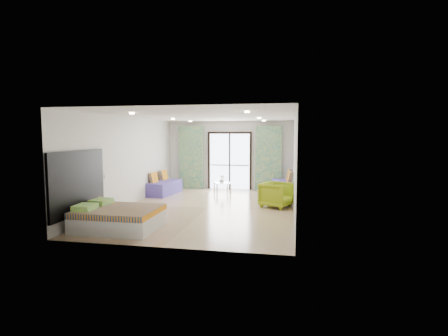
% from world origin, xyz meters
% --- Properties ---
extents(floor, '(5.00, 7.50, 0.01)m').
position_xyz_m(floor, '(0.00, 0.00, 0.00)').
color(floor, '#9F805F').
rests_on(floor, ground).
extents(ceiling, '(5.00, 7.50, 0.01)m').
position_xyz_m(ceiling, '(0.00, 0.00, 2.70)').
color(ceiling, silver).
rests_on(ceiling, ground).
extents(wall_back, '(5.00, 0.01, 2.70)m').
position_xyz_m(wall_back, '(0.00, 3.75, 1.35)').
color(wall_back, silver).
rests_on(wall_back, ground).
extents(wall_front, '(5.00, 0.01, 2.70)m').
position_xyz_m(wall_front, '(0.00, -3.75, 1.35)').
color(wall_front, silver).
rests_on(wall_front, ground).
extents(wall_left, '(0.01, 7.50, 2.70)m').
position_xyz_m(wall_left, '(-2.50, 0.00, 1.35)').
color(wall_left, silver).
rests_on(wall_left, ground).
extents(wall_right, '(0.01, 7.50, 2.70)m').
position_xyz_m(wall_right, '(2.50, 0.00, 1.35)').
color(wall_right, silver).
rests_on(wall_right, ground).
extents(balcony_door, '(1.76, 0.08, 2.28)m').
position_xyz_m(balcony_door, '(0.00, 3.72, 1.26)').
color(balcony_door, black).
rests_on(balcony_door, floor).
extents(balcony_rail, '(1.52, 0.03, 0.04)m').
position_xyz_m(balcony_rail, '(0.00, 3.73, 0.95)').
color(balcony_rail, '#595451').
rests_on(balcony_rail, balcony_door).
extents(curtain_left, '(1.00, 0.10, 2.50)m').
position_xyz_m(curtain_left, '(-1.55, 3.57, 1.25)').
color(curtain_left, silver).
rests_on(curtain_left, floor).
extents(curtain_right, '(1.00, 0.10, 2.50)m').
position_xyz_m(curtain_right, '(1.55, 3.57, 1.25)').
color(curtain_right, silver).
rests_on(curtain_right, floor).
extents(downlight_a, '(0.12, 0.12, 0.02)m').
position_xyz_m(downlight_a, '(-1.40, -2.00, 2.67)').
color(downlight_a, '#FFE0B2').
rests_on(downlight_a, ceiling).
extents(downlight_b, '(0.12, 0.12, 0.02)m').
position_xyz_m(downlight_b, '(1.40, -2.00, 2.67)').
color(downlight_b, '#FFE0B2').
rests_on(downlight_b, ceiling).
extents(downlight_c, '(0.12, 0.12, 0.02)m').
position_xyz_m(downlight_c, '(-1.40, 1.00, 2.67)').
color(downlight_c, '#FFE0B2').
rests_on(downlight_c, ceiling).
extents(downlight_d, '(0.12, 0.12, 0.02)m').
position_xyz_m(downlight_d, '(1.40, 1.00, 2.67)').
color(downlight_d, '#FFE0B2').
rests_on(downlight_d, ceiling).
extents(downlight_e, '(0.12, 0.12, 0.02)m').
position_xyz_m(downlight_e, '(-1.40, 3.00, 2.67)').
color(downlight_e, '#FFE0B2').
rests_on(downlight_e, ceiling).
extents(downlight_f, '(0.12, 0.12, 0.02)m').
position_xyz_m(downlight_f, '(1.40, 3.00, 2.67)').
color(downlight_f, '#FFE0B2').
rests_on(downlight_f, ceiling).
extents(headboard, '(0.06, 2.10, 1.50)m').
position_xyz_m(headboard, '(-2.46, -2.68, 1.05)').
color(headboard, black).
rests_on(headboard, floor).
extents(switch_plate, '(0.02, 0.10, 0.10)m').
position_xyz_m(switch_plate, '(-2.47, -1.43, 1.05)').
color(switch_plate, silver).
rests_on(switch_plate, wall_left).
extents(bed, '(1.78, 1.45, 0.61)m').
position_xyz_m(bed, '(-1.47, -2.68, 0.26)').
color(bed, silver).
rests_on(bed, floor).
extents(daybed_left, '(0.83, 1.77, 0.84)m').
position_xyz_m(daybed_left, '(-2.12, 2.01, 0.26)').
color(daybed_left, '#4E409A').
rests_on(daybed_left, floor).
extents(daybed_right, '(0.83, 1.95, 0.95)m').
position_xyz_m(daybed_right, '(2.12, 2.13, 0.30)').
color(daybed_right, '#4E409A').
rests_on(daybed_right, floor).
extents(coffee_table, '(0.76, 0.76, 0.67)m').
position_xyz_m(coffee_table, '(-0.10, 2.72, 0.34)').
color(coffee_table, silver).
rests_on(coffee_table, floor).
extents(vase, '(0.21, 0.22, 0.18)m').
position_xyz_m(vase, '(-0.11, 2.68, 0.48)').
color(vase, white).
rests_on(vase, coffee_table).
extents(armchair, '(1.01, 1.03, 0.82)m').
position_xyz_m(armchair, '(1.99, 0.47, 0.41)').
color(armchair, '#889E14').
rests_on(armchair, floor).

